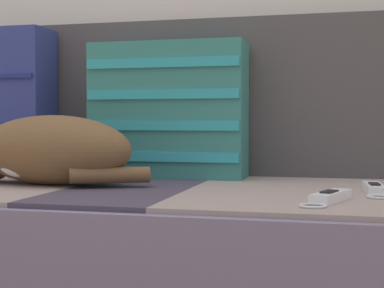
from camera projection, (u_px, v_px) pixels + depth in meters
couch at (91, 259)px, 1.45m from camera, size 1.72×0.80×0.37m
sofa_backrest at (136, 99)px, 1.75m from camera, size 1.68×0.14×0.43m
throw_pillow_striped at (168, 110)px, 1.58m from camera, size 0.42×0.14×0.36m
sleeping_cat at (46, 152)px, 1.39m from camera, size 0.47×0.20×0.16m
game_remote_near at (374, 189)px, 1.23m from camera, size 0.05×0.19×0.02m
game_remote_far at (330, 197)px, 1.09m from camera, size 0.10×0.19×0.02m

